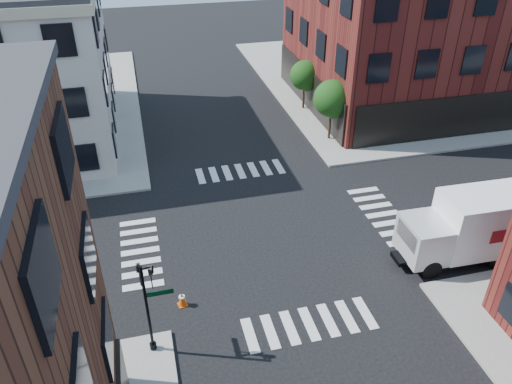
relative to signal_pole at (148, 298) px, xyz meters
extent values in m
plane|color=black|center=(6.72, 6.68, -2.86)|extent=(120.00, 120.00, 0.00)
cube|color=gray|center=(27.72, 27.68, -2.78)|extent=(30.00, 30.00, 0.15)
cube|color=#441211|center=(27.22, 22.68, 3.14)|extent=(25.00, 16.00, 12.00)
cylinder|color=black|center=(14.22, 16.68, -1.97)|extent=(0.18, 0.18, 1.47)
cylinder|color=black|center=(14.22, 16.68, -1.24)|extent=(0.12, 0.12, 1.47)
sphere|color=#13360E|center=(14.22, 16.68, 0.44)|extent=(2.69, 2.69, 2.69)
sphere|color=#13360E|center=(14.47, 16.58, -0.10)|extent=(1.85, 1.85, 1.85)
cylinder|color=black|center=(14.22, 22.68, -2.04)|extent=(0.18, 0.18, 1.33)
cylinder|color=black|center=(14.22, 22.68, -1.38)|extent=(0.12, 0.12, 1.33)
sphere|color=#13360E|center=(14.22, 22.68, 0.14)|extent=(2.43, 2.43, 2.43)
sphere|color=#13360E|center=(14.47, 22.58, -0.35)|extent=(1.67, 1.67, 1.67)
cylinder|color=black|center=(-0.08, -0.12, -0.56)|extent=(0.12, 0.12, 4.60)
cylinder|color=black|center=(-0.08, -0.12, -2.56)|extent=(0.28, 0.28, 0.30)
cube|color=#053819|center=(0.47, -0.12, 0.29)|extent=(1.10, 0.03, 0.22)
cube|color=#053819|center=(-0.08, 0.43, 0.54)|extent=(0.03, 1.10, 0.22)
imported|color=black|center=(0.27, -0.02, 1.04)|extent=(0.22, 0.18, 1.10)
imported|color=black|center=(-0.18, 0.23, 1.04)|extent=(0.18, 0.22, 1.10)
cube|color=white|center=(17.39, 2.12, -0.74)|extent=(5.92, 2.67, 3.13)
cube|color=maroon|center=(17.36, 0.84, -0.74)|extent=(2.22, 0.10, 0.71)
cube|color=maroon|center=(17.43, 3.41, -0.74)|extent=(2.22, 0.10, 0.71)
cube|color=silver|center=(13.56, 2.22, -1.29)|extent=(2.08, 2.48, 2.02)
cube|color=black|center=(12.60, 2.24, -0.94)|extent=(0.15, 1.92, 0.91)
cube|color=black|center=(16.18, 2.15, -2.35)|extent=(8.11, 1.21, 0.25)
cylinder|color=black|center=(13.53, 1.16, -2.35)|extent=(1.02, 0.38, 1.01)
cylinder|color=black|center=(13.58, 3.28, -2.35)|extent=(1.02, 0.38, 1.01)
cylinder|color=black|center=(17.17, 1.07, -2.35)|extent=(1.02, 0.38, 1.01)
cylinder|color=black|center=(17.22, 3.19, -2.35)|extent=(1.02, 0.38, 1.01)
cylinder|color=black|center=(19.64, 3.13, -2.35)|extent=(1.02, 0.38, 1.01)
cube|color=#D84C09|center=(1.42, 2.22, -2.84)|extent=(0.50, 0.50, 0.04)
cone|color=#D84C09|center=(1.42, 2.22, -2.47)|extent=(0.47, 0.47, 0.77)
cylinder|color=white|center=(1.42, 2.22, -2.37)|extent=(0.30, 0.30, 0.09)
camera|label=1|loc=(0.62, -14.82, 13.94)|focal=35.00mm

